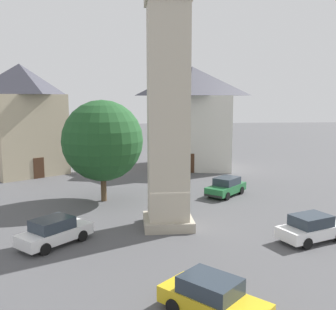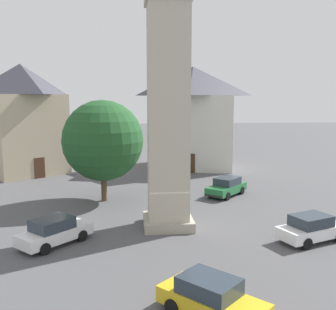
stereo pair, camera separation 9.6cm
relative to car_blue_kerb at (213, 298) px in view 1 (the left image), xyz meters
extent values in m
plane|color=#4C4C4F|center=(10.44, 0.61, -0.76)|extent=(200.00, 200.00, 0.00)
cube|color=#A59C89|center=(10.44, 0.61, -0.46)|extent=(3.06, 3.06, 0.60)
cube|color=#B7AD99|center=(10.44, 0.61, 6.31)|extent=(2.44, 2.44, 12.95)
cube|color=gold|center=(-0.03, -0.02, -0.17)|extent=(4.14, 4.06, 0.64)
cube|color=#28333D|center=(0.08, 0.08, 0.45)|extent=(2.60, 2.58, 0.64)
cylinder|color=black|center=(1.42, 0.25, -0.44)|extent=(0.61, 0.60, 0.64)
cylinder|color=black|center=(0.31, 1.40, -0.44)|extent=(0.61, 0.60, 0.64)
cube|color=white|center=(7.99, 7.16, -0.17)|extent=(4.15, 4.05, 0.64)
cube|color=#28333D|center=(7.88, 7.26, 0.45)|extent=(2.60, 2.58, 0.64)
cylinder|color=black|center=(9.43, 6.89, -0.44)|extent=(0.62, 0.60, 0.64)
cylinder|color=black|center=(8.33, 5.73, -0.44)|extent=(0.62, 0.60, 0.64)
cylinder|color=black|center=(7.64, 8.58, -0.44)|extent=(0.62, 0.60, 0.64)
cylinder|color=black|center=(6.54, 7.42, -0.44)|extent=(0.62, 0.60, 0.64)
cube|color=black|center=(9.46, 5.77, -0.39)|extent=(1.23, 1.29, 0.16)
cube|color=white|center=(7.13, -7.31, -0.17)|extent=(3.06, 4.44, 0.64)
cube|color=#28333D|center=(7.07, -7.17, 0.45)|extent=(2.21, 2.52, 0.64)
cylinder|color=black|center=(8.32, -8.17, -0.44)|extent=(0.44, 0.68, 0.64)
cylinder|color=black|center=(7.43, -5.88, -0.44)|extent=(0.44, 0.68, 0.64)
cylinder|color=black|center=(5.94, -6.45, -0.44)|extent=(0.44, 0.68, 0.64)
cube|color=#236B38|center=(17.74, -4.96, -0.17)|extent=(4.15, 4.05, 0.64)
cube|color=#28333D|center=(17.85, -5.06, 0.45)|extent=(2.60, 2.57, 0.64)
cylinder|color=black|center=(16.30, -4.70, -0.44)|extent=(0.62, 0.60, 0.64)
cylinder|color=black|center=(17.40, -3.53, -0.44)|extent=(0.62, 0.60, 0.64)
cylinder|color=black|center=(18.09, -6.38, -0.44)|extent=(0.62, 0.60, 0.64)
cylinder|color=black|center=(19.19, -5.22, -0.44)|extent=(0.62, 0.60, 0.64)
cube|color=black|center=(16.27, -3.58, -0.39)|extent=(1.23, 1.30, 0.16)
cylinder|color=#2D3351|center=(15.35, -0.94, -0.35)|extent=(0.13, 0.13, 0.82)
cylinder|color=#2D3351|center=(15.32, -1.12, -0.35)|extent=(0.13, 0.13, 0.82)
cube|color=#386BB7|center=(15.34, -1.03, 0.36)|extent=(0.28, 0.39, 0.60)
cylinder|color=#386BB7|center=(15.38, -0.80, 0.31)|extent=(0.09, 0.09, 0.60)
cylinder|color=#386BB7|center=(15.30, -1.26, 0.31)|extent=(0.09, 0.09, 0.60)
sphere|color=tan|center=(15.34, -1.03, 0.81)|extent=(0.22, 0.22, 0.22)
sphere|color=black|center=(15.33, -1.03, 0.83)|extent=(0.20, 0.20, 0.20)
cylinder|color=brown|center=(17.07, 5.06, 0.54)|extent=(0.44, 0.44, 2.60)
sphere|color=#1E4C23|center=(17.07, 5.06, 4.03)|extent=(6.28, 6.28, 6.28)
cube|color=beige|center=(31.47, -4.26, 3.41)|extent=(9.11, 10.53, 8.34)
pyramid|color=#383842|center=(31.47, -4.26, 9.21)|extent=(9.57, 11.06, 3.26)
cube|color=#422819|center=(27.92, -3.44, 0.29)|extent=(0.33, 1.09, 2.10)
cube|color=tan|center=(29.60, 14.37, 3.46)|extent=(10.28, 10.17, 8.44)
pyramid|color=#383842|center=(29.60, 14.37, 9.27)|extent=(10.80, 10.68, 3.19)
cube|color=#422819|center=(26.51, 12.14, 0.29)|extent=(0.71, 0.94, 2.10)
camera|label=1|loc=(-13.13, 2.96, 7.31)|focal=41.47mm
camera|label=2|loc=(-13.14, 2.86, 7.31)|focal=41.47mm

